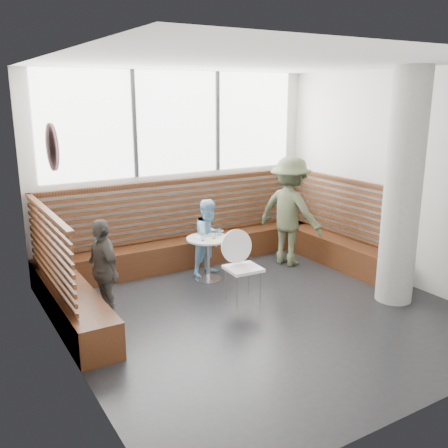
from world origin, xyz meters
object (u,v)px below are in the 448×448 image
adult_man (290,211)px  child_left (103,270)px  cafe_chair (240,260)px  cafe_table (208,250)px  child_back (209,237)px  concrete_column (403,189)px

adult_man → child_left: size_ratio=1.38×
cafe_chair → adult_man: bearing=32.9°
cafe_table → adult_man: adult_man is taller
adult_man → cafe_table: bearing=70.1°
adult_man → child_back: (-1.42, 0.24, -0.30)m
concrete_column → adult_man: bearing=98.9°
cafe_chair → cafe_table: bearing=93.7°
concrete_column → child_left: bearing=157.8°
concrete_column → child_back: (-1.74, 2.24, -0.98)m
child_back → cafe_table: bearing=-142.3°
cafe_table → adult_man: size_ratio=0.37×
adult_man → child_left: 3.44m
child_back → child_left: (-1.97, -0.73, 0.05)m
cafe_table → adult_man: 1.63m
cafe_table → child_left: size_ratio=0.51×
cafe_table → child_back: bearing=55.8°
adult_man → child_back: 1.47m
cafe_chair → child_back: bearing=86.3°
cafe_chair → concrete_column: bearing=-27.4°
cafe_table → cafe_chair: cafe_chair is taller
adult_man → concrete_column: bearing=170.0°
cafe_chair → child_back: (0.14, 1.13, 0.03)m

